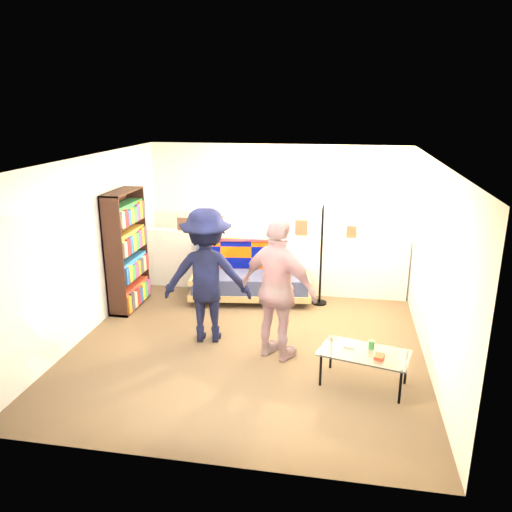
{
  "coord_description": "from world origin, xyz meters",
  "views": [
    {
      "loc": [
        1.14,
        -6.05,
        3.07
      ],
      "look_at": [
        0.0,
        0.4,
        1.05
      ],
      "focal_mm": 35.0,
      "sensor_mm": 36.0,
      "label": 1
    }
  ],
  "objects_px": {
    "bookshelf": "(127,254)",
    "floor_lamp": "(322,231)",
    "coffee_table": "(365,354)",
    "person_right": "(278,290)",
    "futon_sofa": "(252,275)",
    "person_left": "(207,276)"
  },
  "relations": [
    {
      "from": "coffee_table",
      "to": "person_right",
      "type": "bearing_deg",
      "value": 155.42
    },
    {
      "from": "futon_sofa",
      "to": "person_right",
      "type": "bearing_deg",
      "value": -70.31
    },
    {
      "from": "futon_sofa",
      "to": "person_right",
      "type": "relative_size",
      "value": 1.12
    },
    {
      "from": "coffee_table",
      "to": "futon_sofa",
      "type": "bearing_deg",
      "value": 125.95
    },
    {
      "from": "futon_sofa",
      "to": "coffee_table",
      "type": "distance_m",
      "value": 2.94
    },
    {
      "from": "bookshelf",
      "to": "coffee_table",
      "type": "xyz_separation_m",
      "value": [
        3.55,
        -1.71,
        -0.47
      ]
    },
    {
      "from": "bookshelf",
      "to": "coffee_table",
      "type": "relative_size",
      "value": 1.7
    },
    {
      "from": "floor_lamp",
      "to": "bookshelf",
      "type": "bearing_deg",
      "value": -167.77
    },
    {
      "from": "coffee_table",
      "to": "floor_lamp",
      "type": "height_order",
      "value": "floor_lamp"
    },
    {
      "from": "coffee_table",
      "to": "floor_lamp",
      "type": "xyz_separation_m",
      "value": [
        -0.62,
        2.34,
        0.81
      ]
    },
    {
      "from": "futon_sofa",
      "to": "person_left",
      "type": "bearing_deg",
      "value": -101.22
    },
    {
      "from": "futon_sofa",
      "to": "bookshelf",
      "type": "xyz_separation_m",
      "value": [
        -1.82,
        -0.68,
        0.47
      ]
    },
    {
      "from": "futon_sofa",
      "to": "coffee_table",
      "type": "height_order",
      "value": "futon_sofa"
    },
    {
      "from": "person_left",
      "to": "bookshelf",
      "type": "bearing_deg",
      "value": -38.55
    },
    {
      "from": "floor_lamp",
      "to": "futon_sofa",
      "type": "bearing_deg",
      "value": 177.89
    },
    {
      "from": "person_right",
      "to": "futon_sofa",
      "type": "bearing_deg",
      "value": -44.05
    },
    {
      "from": "coffee_table",
      "to": "person_left",
      "type": "bearing_deg",
      "value": 157.92
    },
    {
      "from": "coffee_table",
      "to": "person_left",
      "type": "height_order",
      "value": "person_left"
    },
    {
      "from": "person_left",
      "to": "person_right",
      "type": "bearing_deg",
      "value": 152.3
    },
    {
      "from": "bookshelf",
      "to": "floor_lamp",
      "type": "distance_m",
      "value": 3.02
    },
    {
      "from": "bookshelf",
      "to": "person_right",
      "type": "bearing_deg",
      "value": -26.13
    },
    {
      "from": "futon_sofa",
      "to": "bookshelf",
      "type": "distance_m",
      "value": 2.0
    }
  ]
}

